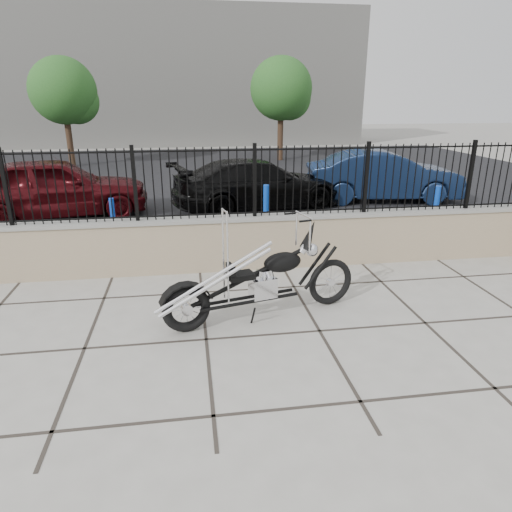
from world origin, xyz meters
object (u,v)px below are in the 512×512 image
object	(u,v)px
chopper_motorcycle	(259,263)
car_black	(257,184)
car_red	(55,187)
car_blue	(384,176)

from	to	relation	value
chopper_motorcycle	car_black	size ratio (longest dim) A/B	0.58
car_red	car_blue	size ratio (longest dim) A/B	1.02
chopper_motorcycle	car_black	bearing A→B (deg)	67.48
chopper_motorcycle	car_blue	size ratio (longest dim) A/B	0.61
car_red	car_blue	world-z (taller)	car_red
chopper_motorcycle	car_black	distance (m)	6.62
car_red	car_black	world-z (taller)	car_red
car_red	car_blue	xyz separation A→B (m)	(9.03, 0.63, -0.04)
car_red	car_black	size ratio (longest dim) A/B	0.97
chopper_motorcycle	car_blue	distance (m)	8.48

